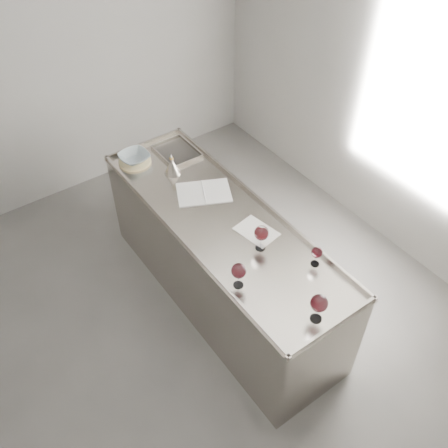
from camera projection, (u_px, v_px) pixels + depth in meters
room_shell at (183, 225)px, 3.06m from camera, size 4.54×5.04×2.84m
counter at (221, 261)px, 4.09m from camera, size 0.77×2.42×0.97m
wine_glass_left at (239, 271)px, 3.21m from camera, size 0.10×0.10×0.20m
wine_glass_middle at (319, 304)px, 3.01m from camera, size 0.11×0.11×0.22m
wine_glass_right at (261, 234)px, 3.45m from camera, size 0.10×0.10×0.20m
wine_glass_small at (317, 253)px, 3.36m from camera, size 0.08×0.08×0.16m
notebook at (204, 193)px, 3.98m from camera, size 0.51×0.45×0.02m
loose_paper_top at (256, 231)px, 3.67m from camera, size 0.26×0.33×0.00m
trivet at (135, 161)px, 4.27m from camera, size 0.35×0.35×0.02m
ceramic_bowl at (134, 157)px, 4.24m from camera, size 0.26×0.26×0.06m
wine_funnel at (172, 167)px, 4.12m from camera, size 0.14×0.14×0.20m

